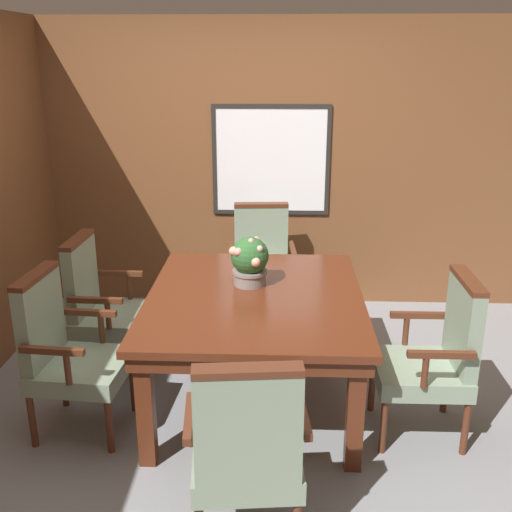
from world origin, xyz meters
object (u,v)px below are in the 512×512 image
object	(u,v)px
dining_table	(255,308)
potted_plant	(250,261)
chair_right_near	(436,354)
chair_left_near	(66,350)
chair_head_far	(262,263)
chair_head_near	(247,447)
chair_left_far	(102,303)

from	to	relation	value
dining_table	potted_plant	size ratio (longest dim) A/B	4.89
dining_table	chair_right_near	bearing A→B (deg)	-17.16
chair_left_near	chair_head_far	xyz separation A→B (m)	(1.09, 1.59, 0.00)
chair_head_far	chair_head_near	bearing A→B (deg)	-93.62
chair_head_near	potted_plant	xyz separation A→B (m)	(-0.06, 1.39, 0.38)
dining_table	chair_left_far	distance (m)	1.13
chair_left_far	potted_plant	xyz separation A→B (m)	(1.03, -0.16, 0.38)
chair_left_near	chair_head_far	bearing A→B (deg)	-29.96
chair_right_near	chair_left_near	bearing A→B (deg)	-89.30
chair_head_near	chair_head_far	bearing A→B (deg)	-95.38
dining_table	potted_plant	bearing A→B (deg)	103.99
chair_head_near	dining_table	bearing A→B (deg)	-94.94
chair_right_near	chair_left_far	bearing A→B (deg)	-107.40
dining_table	chair_left_near	distance (m)	1.16
chair_left_far	dining_table	bearing A→B (deg)	-104.96
chair_head_far	potted_plant	xyz separation A→B (m)	(-0.04, -1.06, 0.38)
dining_table	potted_plant	world-z (taller)	potted_plant
chair_left_far	chair_head_near	bearing A→B (deg)	-142.96
chair_right_near	chair_head_far	world-z (taller)	same
chair_head_near	potted_plant	size ratio (longest dim) A/B	3.06
dining_table	chair_left_near	size ratio (longest dim) A/B	1.60
chair_left_far	chair_head_far	world-z (taller)	same
chair_right_near	chair_head_near	size ratio (longest dim) A/B	1.00
chair_head_near	chair_head_far	xyz separation A→B (m)	(-0.01, 2.45, 0.00)
chair_left_far	chair_head_near	size ratio (longest dim) A/B	1.00
chair_left_far	chair_head_near	world-z (taller)	same
dining_table	chair_head_far	size ratio (longest dim) A/B	1.60
potted_plant	dining_table	bearing A→B (deg)	-76.01
dining_table	chair_head_far	bearing A→B (deg)	89.84
chair_left_far	chair_head_near	xyz separation A→B (m)	(1.09, -1.55, 0.00)
chair_left_far	potted_plant	world-z (taller)	potted_plant
chair_left_near	potted_plant	distance (m)	1.24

